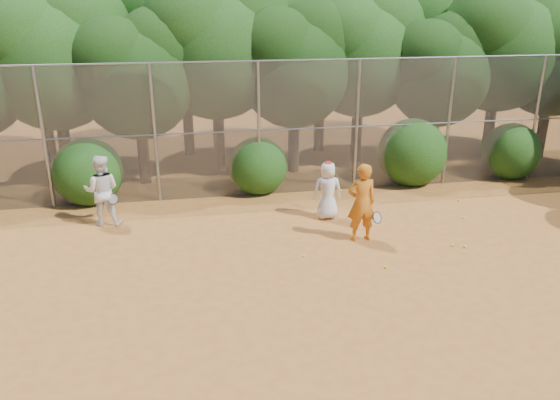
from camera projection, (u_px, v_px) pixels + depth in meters
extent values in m
plane|color=#A35E24|center=(348.00, 288.00, 11.39)|extent=(80.00, 80.00, 0.00)
cylinder|color=gray|center=(44.00, 139.00, 15.05)|extent=(0.09, 0.09, 4.00)
cylinder|color=gray|center=(155.00, 135.00, 15.55)|extent=(0.09, 0.09, 4.00)
cylinder|color=gray|center=(259.00, 130.00, 16.05)|extent=(0.09, 0.09, 4.00)
cylinder|color=gray|center=(357.00, 126.00, 16.55)|extent=(0.09, 0.09, 4.00)
cylinder|color=gray|center=(449.00, 123.00, 17.05)|extent=(0.09, 0.09, 4.00)
cylinder|color=gray|center=(536.00, 119.00, 17.55)|extent=(0.09, 0.09, 4.00)
cylinder|color=gray|center=(293.00, 60.00, 15.52)|extent=(20.00, 0.05, 0.05)
cylinder|color=gray|center=(292.00, 129.00, 16.22)|extent=(20.00, 0.04, 0.04)
cube|color=slate|center=(292.00, 129.00, 16.22)|extent=(20.00, 0.02, 4.00)
cylinder|color=black|center=(65.00, 143.00, 17.62)|extent=(0.38, 0.38, 2.52)
sphere|color=#174010|center=(53.00, 65.00, 16.75)|extent=(4.03, 4.03, 4.03)
sphere|color=#174010|center=(79.00, 30.00, 16.90)|extent=(3.23, 3.23, 3.23)
sphere|color=#174010|center=(22.00, 39.00, 16.07)|extent=(3.02, 3.02, 3.02)
cylinder|color=black|center=(143.00, 150.00, 17.45)|extent=(0.36, 0.36, 2.17)
sphere|color=black|center=(137.00, 83.00, 16.70)|extent=(3.47, 3.47, 3.47)
sphere|color=black|center=(158.00, 52.00, 16.83)|extent=(2.78, 2.78, 2.78)
sphere|color=black|center=(113.00, 61.00, 16.12)|extent=(2.60, 2.60, 2.60)
cylinder|color=black|center=(219.00, 132.00, 18.70)|extent=(0.39, 0.39, 2.66)
sphere|color=#174010|center=(216.00, 54.00, 17.79)|extent=(4.26, 4.26, 4.26)
sphere|color=#174010|center=(239.00, 19.00, 17.95)|extent=(3.40, 3.40, 3.40)
sphere|color=#174010|center=(191.00, 27.00, 17.07)|extent=(3.19, 3.19, 3.19)
cylinder|color=black|center=(294.00, 139.00, 18.63)|extent=(0.37, 0.37, 2.27)
sphere|color=black|center=(294.00, 72.00, 17.85)|extent=(3.64, 3.64, 3.64)
sphere|color=black|center=(314.00, 42.00, 17.99)|extent=(2.91, 2.91, 2.91)
sphere|color=black|center=(276.00, 51.00, 17.24)|extent=(2.73, 2.73, 2.73)
cylinder|color=black|center=(357.00, 128.00, 19.75)|extent=(0.38, 0.38, 2.45)
sphere|color=#174010|center=(360.00, 60.00, 18.91)|extent=(3.92, 3.92, 3.92)
sphere|color=#174010|center=(380.00, 30.00, 19.06)|extent=(3.14, 3.14, 3.14)
sphere|color=#174010|center=(344.00, 38.00, 18.25)|extent=(2.94, 2.94, 2.94)
cylinder|color=black|center=(433.00, 136.00, 19.31)|extent=(0.36, 0.36, 2.10)
sphere|color=black|center=(439.00, 77.00, 18.59)|extent=(3.36, 3.36, 3.36)
sphere|color=black|center=(455.00, 51.00, 18.71)|extent=(2.69, 2.69, 2.69)
sphere|color=black|center=(428.00, 58.00, 18.02)|extent=(2.52, 2.52, 2.52)
cylinder|color=black|center=(490.00, 123.00, 20.19)|extent=(0.39, 0.39, 2.59)
sphere|color=#174010|center=(499.00, 53.00, 19.30)|extent=(4.14, 4.14, 4.14)
sphere|color=#174010|center=(518.00, 21.00, 19.46)|extent=(3.32, 3.32, 3.32)
sphere|color=#174010|center=(488.00, 29.00, 18.60)|extent=(3.11, 3.11, 3.11)
cylinder|color=black|center=(543.00, 127.00, 20.29)|extent=(0.37, 0.37, 2.31)
sphere|color=black|center=(553.00, 64.00, 19.50)|extent=(3.70, 3.70, 3.70)
sphere|color=black|center=(546.00, 44.00, 18.88)|extent=(2.77, 2.77, 2.77)
cylinder|color=black|center=(47.00, 127.00, 19.55)|extent=(0.39, 0.39, 2.62)
sphere|color=#174010|center=(36.00, 53.00, 18.65)|extent=(4.20, 4.20, 4.20)
sphere|color=#174010|center=(60.00, 20.00, 18.81)|extent=(3.36, 3.36, 3.36)
sphere|color=#174010|center=(6.00, 28.00, 17.94)|extent=(3.15, 3.15, 3.15)
cylinder|color=black|center=(188.00, 118.00, 20.54)|extent=(0.40, 0.40, 2.80)
sphere|color=#174010|center=(183.00, 43.00, 19.57)|extent=(4.48, 4.48, 4.48)
sphere|color=#174010|center=(206.00, 9.00, 19.74)|extent=(3.58, 3.58, 3.58)
sphere|color=#174010|center=(159.00, 17.00, 18.82)|extent=(3.36, 3.36, 3.36)
cylinder|color=black|center=(319.00, 119.00, 21.05)|extent=(0.38, 0.38, 2.52)
sphere|color=#174010|center=(321.00, 53.00, 20.18)|extent=(4.03, 4.03, 4.03)
sphere|color=#174010|center=(340.00, 24.00, 20.33)|extent=(3.23, 3.23, 3.23)
sphere|color=#174010|center=(304.00, 31.00, 19.50)|extent=(3.02, 3.02, 3.02)
cylinder|color=black|center=(422.00, 109.00, 22.31)|extent=(0.40, 0.40, 2.73)
sphere|color=#174010|center=(429.00, 42.00, 21.37)|extent=(4.37, 4.37, 4.37)
sphere|color=#174010|center=(447.00, 12.00, 21.54)|extent=(3.49, 3.49, 3.49)
sphere|color=#174010|center=(416.00, 19.00, 20.64)|extent=(3.28, 3.28, 3.28)
sphere|color=#174010|center=(88.00, 169.00, 15.85)|extent=(2.00, 2.00, 2.00)
sphere|color=#174010|center=(258.00, 163.00, 16.71)|extent=(1.80, 1.80, 1.80)
sphere|color=#174010|center=(412.00, 149.00, 17.47)|extent=(2.20, 2.20, 2.20)
sphere|color=#174010|center=(511.00, 149.00, 18.11)|extent=(1.90, 1.90, 1.90)
imported|color=orange|center=(362.00, 203.00, 13.28)|extent=(0.74, 0.49, 1.98)
torus|color=black|center=(377.00, 218.00, 13.28)|extent=(0.34, 0.28, 0.29)
cylinder|color=black|center=(371.00, 219.00, 13.45)|extent=(0.16, 0.25, 0.14)
imported|color=white|center=(328.00, 190.00, 14.69)|extent=(0.81, 0.56, 1.60)
ellipsoid|color=red|center=(328.00, 163.00, 14.43)|extent=(0.22, 0.22, 0.13)
sphere|color=#C5D927|center=(340.00, 190.00, 14.54)|extent=(0.07, 0.07, 0.07)
imported|color=white|center=(102.00, 191.00, 14.24)|extent=(0.97, 0.78, 1.90)
torus|color=black|center=(113.00, 199.00, 14.06)|extent=(0.33, 0.23, 0.28)
cylinder|color=black|center=(116.00, 200.00, 14.28)|extent=(0.10, 0.26, 0.15)
sphere|color=#C5D927|center=(452.00, 245.00, 13.23)|extent=(0.07, 0.07, 0.07)
sphere|color=#C5D927|center=(463.00, 217.00, 14.90)|extent=(0.07, 0.07, 0.07)
sphere|color=#C5D927|center=(385.00, 267.00, 12.17)|extent=(0.07, 0.07, 0.07)
sphere|color=#C5D927|center=(465.00, 247.00, 13.17)|extent=(0.07, 0.07, 0.07)
sphere|color=#C5D927|center=(304.00, 256.00, 12.71)|extent=(0.07, 0.07, 0.07)
sphere|color=#C5D927|center=(458.00, 200.00, 16.14)|extent=(0.07, 0.07, 0.07)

